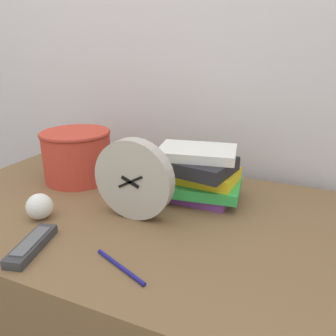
{
  "coord_description": "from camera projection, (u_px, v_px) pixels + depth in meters",
  "views": [
    {
      "loc": [
        0.43,
        -0.34,
        1.16
      ],
      "look_at": [
        0.11,
        0.39,
        0.87
      ],
      "focal_mm": 35.0,
      "sensor_mm": 36.0,
      "label": 1
    }
  ],
  "objects": [
    {
      "name": "crumpled_paper_ball",
      "position": [
        39.0,
        206.0,
        0.82
      ],
      "size": [
        0.07,
        0.07,
        0.07
      ],
      "color": "white",
      "rests_on": "desk"
    },
    {
      "name": "tv_remote",
      "position": [
        32.0,
        245.0,
        0.7
      ],
      "size": [
        0.08,
        0.16,
        0.02
      ],
      "color": "#333338",
      "rests_on": "desk"
    },
    {
      "name": "book_stack",
      "position": [
        197.0,
        174.0,
        0.92
      ],
      "size": [
        0.26,
        0.19,
        0.15
      ],
      "color": "#7A3899",
      "rests_on": "desk"
    },
    {
      "name": "basket",
      "position": [
        77.0,
        154.0,
        1.05
      ],
      "size": [
        0.22,
        0.22,
        0.16
      ],
      "color": "#C63D2D",
      "rests_on": "desk"
    },
    {
      "name": "pen",
      "position": [
        120.0,
        267.0,
        0.64
      ],
      "size": [
        0.14,
        0.06,
        0.01
      ],
      "color": "navy",
      "rests_on": "desk"
    },
    {
      "name": "desk_clock",
      "position": [
        134.0,
        180.0,
        0.8
      ],
      "size": [
        0.21,
        0.04,
        0.21
      ],
      "color": "#B7B2A8",
      "rests_on": "desk"
    },
    {
      "name": "wall_back",
      "position": [
        182.0,
        36.0,
        1.1
      ],
      "size": [
        6.0,
        0.04,
        2.4
      ],
      "color": "silver",
      "rests_on": "ground_plane"
    },
    {
      "name": "desk",
      "position": [
        130.0,
        315.0,
        1.02
      ],
      "size": [
        1.13,
        0.69,
        0.75
      ],
      "color": "brown",
      "rests_on": "ground_plane"
    }
  ]
}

